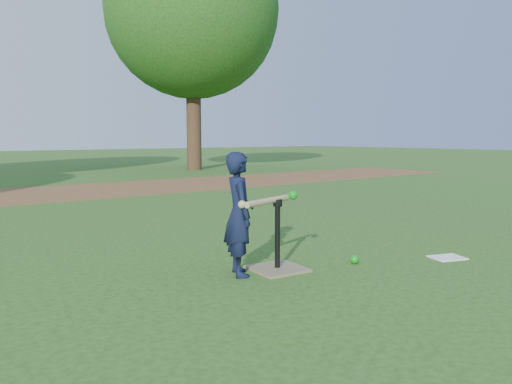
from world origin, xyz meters
TOP-DOWN VIEW (x-y plane):
  - ground at (0.00, 0.00)m, footprint 80.00×80.00m
  - dirt_strip at (0.00, 7.50)m, footprint 24.00×3.00m
  - child at (0.00, 0.40)m, footprint 0.37×0.44m
  - wiffle_ball_ground at (1.03, 0.05)m, footprint 0.08×0.08m
  - clipboard at (1.88, -0.36)m, footprint 0.36×0.32m
  - batting_tee at (0.35, 0.32)m, footprint 0.47×0.47m
  - swing_action at (0.25, 0.29)m, footprint 0.64×0.23m
  - tree_right at (6.50, 12.00)m, footprint 5.80×5.80m

SIDE VIEW (x-z plane):
  - ground at x=0.00m, z-range 0.00..0.00m
  - dirt_strip at x=0.00m, z-range 0.00..0.01m
  - clipboard at x=1.88m, z-range 0.00..0.01m
  - wiffle_ball_ground at x=1.03m, z-range 0.00..0.08m
  - batting_tee at x=0.35m, z-range -0.20..0.42m
  - child at x=0.00m, z-range 0.00..1.02m
  - swing_action at x=0.25m, z-range 0.57..0.67m
  - tree_right at x=6.50m, z-range 1.19..9.39m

